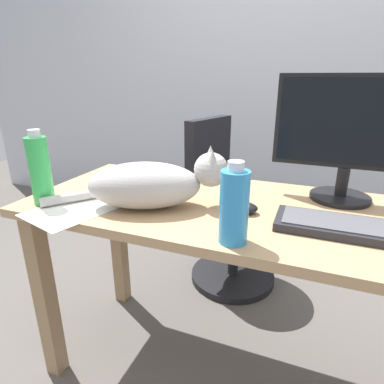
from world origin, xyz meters
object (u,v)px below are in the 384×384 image
(monitor, at_px, (350,134))
(computer_mouse, at_px, (240,207))
(office_chair, at_px, (228,215))
(water_bottle, at_px, (40,170))
(spray_bottle, at_px, (234,206))
(keyboard, at_px, (359,229))
(cat, at_px, (152,183))

(monitor, distance_m, computer_mouse, 0.43)
(office_chair, xyz_separation_m, monitor, (0.52, -0.46, 0.56))
(water_bottle, bearing_deg, office_chair, 64.24)
(office_chair, xyz_separation_m, spray_bottle, (0.25, -0.89, 0.43))
(keyboard, bearing_deg, office_chair, 127.71)
(monitor, xyz_separation_m, keyboard, (0.04, -0.26, -0.21))
(office_chair, bearing_deg, computer_mouse, -72.29)
(water_bottle, bearing_deg, keyboard, 8.11)
(office_chair, distance_m, cat, 0.86)
(office_chair, height_order, spray_bottle, spray_bottle)
(office_chair, bearing_deg, monitor, -41.40)
(keyboard, xyz_separation_m, computer_mouse, (-0.33, 0.03, 0.00))
(monitor, xyz_separation_m, computer_mouse, (-0.30, -0.24, -0.21))
(monitor, xyz_separation_m, spray_bottle, (-0.27, -0.43, -0.13))
(cat, relative_size, water_bottle, 2.32)
(keyboard, bearing_deg, computer_mouse, 175.72)
(water_bottle, distance_m, spray_bottle, 0.66)
(monitor, height_order, cat, monitor)
(monitor, relative_size, spray_bottle, 2.24)
(keyboard, bearing_deg, cat, -176.56)
(office_chair, xyz_separation_m, water_bottle, (-0.41, -0.86, 0.44))
(office_chair, height_order, cat, cat)
(cat, distance_m, water_bottle, 0.37)
(cat, height_order, water_bottle, water_bottle)
(computer_mouse, height_order, water_bottle, water_bottle)
(monitor, bearing_deg, cat, -152.46)
(monitor, relative_size, cat, 0.84)
(office_chair, xyz_separation_m, cat, (-0.06, -0.76, 0.41))
(office_chair, relative_size, cat, 1.61)
(water_bottle, bearing_deg, monitor, 23.29)
(water_bottle, relative_size, spray_bottle, 1.15)
(office_chair, height_order, keyboard, office_chair)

